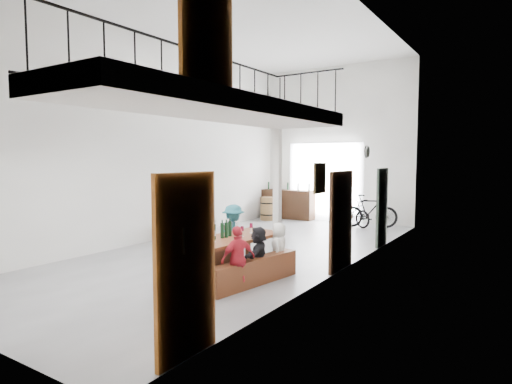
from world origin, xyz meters
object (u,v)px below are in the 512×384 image
Objects in this scene: host_standing at (176,243)px; serving_counter at (288,204)px; bench_inner at (207,261)px; tasting_table at (231,242)px; oak_barrel at (268,209)px; side_bench at (180,230)px; bicycle_near at (350,212)px.

serving_counter is at bearing 129.26° from host_standing.
bench_inner is 7.97m from serving_counter.
serving_counter reaches higher than tasting_table.
tasting_table is 7.72m from oak_barrel.
serving_counter is (0.75, 5.08, 0.32)m from side_bench.
side_bench is at bearing -99.30° from serving_counter.
side_bench is at bearing 168.06° from bicycle_near.
bench_inner is at bearing -73.91° from serving_counter.
bench_inner is (-0.67, 0.10, -0.47)m from tasting_table.
bench_inner is 1.36× the size of side_bench.
serving_counter is 2.65m from bicycle_near.
host_standing is (0.15, -1.62, 0.26)m from tasting_table.
tasting_table is at bearing -35.11° from side_bench.
tasting_table is 0.83m from bench_inner.
bench_inner is 2.04m from host_standing.
tasting_table is 7.25m from bicycle_near.
tasting_table is 2.74× the size of oak_barrel.
oak_barrel is at bearing -117.53° from serving_counter.
bench_inner is at bearing -68.22° from oak_barrel.
oak_barrel is (-3.40, 6.92, -0.29)m from tasting_table.
host_standing is (3.90, -4.25, 0.76)m from side_bench.
side_bench is 0.75× the size of serving_counter.
oak_barrel is (0.35, 4.28, 0.21)m from side_bench.
side_bench is at bearing 150.13° from tasting_table.
oak_barrel is 0.48× the size of bicycle_near.
serving_counter is 9.86m from host_standing.
host_standing reaches higher than bench_inner.
host_standing reaches higher than oak_barrel.
side_bench is at bearing 141.76° from bench_inner.
side_bench is (-3.75, 2.64, -0.49)m from tasting_table.
oak_barrel reaches higher than side_bench.
serving_counter reaches higher than bench_inner.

